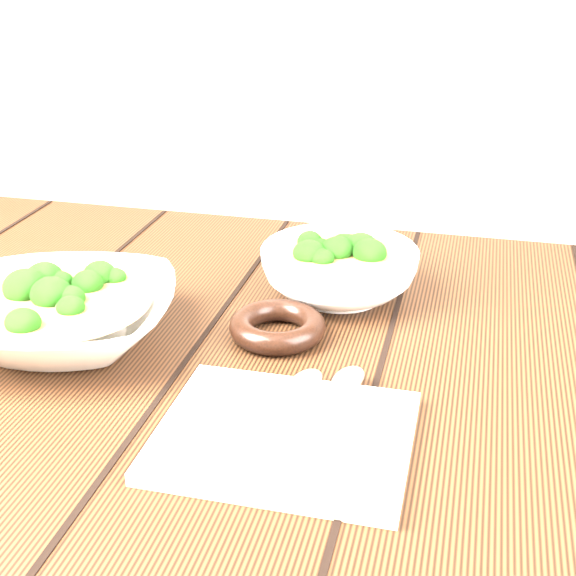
{
  "coord_description": "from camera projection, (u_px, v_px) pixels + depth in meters",
  "views": [
    {
      "loc": [
        0.26,
        -0.73,
        1.17
      ],
      "look_at": [
        0.07,
        0.05,
        0.8
      ],
      "focal_mm": 50.0,
      "sensor_mm": 36.0,
      "label": 1
    }
  ],
  "objects": [
    {
      "name": "table",
      "position": [
        221.0,
        435.0,
        0.92
      ],
      "size": [
        1.2,
        0.8,
        0.75
      ],
      "color": "#3B2111",
      "rests_on": "ground"
    },
    {
      "name": "spoon_right",
      "position": [
        334.0,
        397.0,
        0.75
      ],
      "size": [
        0.05,
        0.18,
        0.01
      ],
      "color": "#B2AF9D",
      "rests_on": "napkin"
    },
    {
      "name": "soup_bowl_back",
      "position": [
        339.0,
        271.0,
        0.97
      ],
      "size": [
        0.25,
        0.25,
        0.07
      ],
      "color": "white",
      "rests_on": "table"
    },
    {
      "name": "trivet",
      "position": [
        278.0,
        327.0,
        0.88
      ],
      "size": [
        0.13,
        0.13,
        0.03
      ],
      "primitive_type": "torus",
      "rotation": [
        0.0,
        0.0,
        0.2
      ],
      "color": "black",
      "rests_on": "table"
    },
    {
      "name": "napkin",
      "position": [
        284.0,
        436.0,
        0.71
      ],
      "size": [
        0.22,
        0.18,
        0.01
      ],
      "primitive_type": "cube",
      "rotation": [
        0.0,
        0.0,
        0.0
      ],
      "color": "beige",
      "rests_on": "table"
    },
    {
      "name": "spoon_left",
      "position": [
        290.0,
        400.0,
        0.74
      ],
      "size": [
        0.05,
        0.18,
        0.01
      ],
      "color": "#B2AF9D",
      "rests_on": "napkin"
    },
    {
      "name": "soup_bowl_front",
      "position": [
        64.0,
        315.0,
        0.87
      ],
      "size": [
        0.29,
        0.29,
        0.07
      ],
      "color": "white",
      "rests_on": "table"
    }
  ]
}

